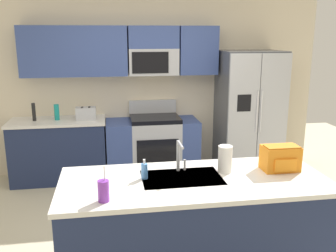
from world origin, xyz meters
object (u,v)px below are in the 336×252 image
(range_oven, at_px, (153,146))
(sink_faucet, at_px, (179,154))
(backpack, at_px, (280,158))
(bottle_teal, at_px, (57,112))
(paper_towel_roll, at_px, (225,159))
(drink_cup_purple, at_px, (104,191))
(refrigerator, at_px, (249,113))
(toaster, at_px, (86,113))
(pepper_mill, at_px, (34,112))
(soap_dispenser, at_px, (144,171))

(range_oven, relative_size, sink_faucet, 4.82)
(range_oven, xyz_separation_m, backpack, (0.87, -2.39, 0.57))
(bottle_teal, relative_size, paper_towel_roll, 0.93)
(paper_towel_roll, bearing_deg, range_oven, 98.78)
(drink_cup_purple, relative_size, backpack, 0.88)
(backpack, bearing_deg, sink_faucet, 173.42)
(refrigerator, bearing_deg, toaster, 179.54)
(range_oven, distance_m, pepper_mill, 1.77)
(bottle_teal, bearing_deg, pepper_mill, -178.23)
(sink_faucet, height_order, soap_dispenser, sink_faucet)
(pepper_mill, xyz_separation_m, soap_dispenser, (1.31, -2.39, -0.06))
(pepper_mill, height_order, backpack, pepper_mill)
(toaster, height_order, paper_towel_roll, paper_towel_roll)
(refrigerator, distance_m, bottle_teal, 2.83)
(drink_cup_purple, distance_m, backpack, 1.61)
(drink_cup_purple, xyz_separation_m, backpack, (1.56, 0.40, 0.03))
(range_oven, height_order, paper_towel_roll, paper_towel_roll)
(paper_towel_roll, bearing_deg, backpack, -3.42)
(pepper_mill, xyz_separation_m, sink_faucet, (1.64, -2.28, 0.04))
(sink_faucet, relative_size, backpack, 0.88)
(sink_faucet, xyz_separation_m, backpack, (0.90, -0.10, -0.05))
(refrigerator, height_order, paper_towel_roll, refrigerator)
(range_oven, height_order, pepper_mill, pepper_mill)
(sink_faucet, xyz_separation_m, paper_towel_roll, (0.40, -0.07, -0.05))
(pepper_mill, height_order, drink_cup_purple, drink_cup_purple)
(paper_towel_roll, distance_m, backpack, 0.51)
(soap_dispenser, bearing_deg, paper_towel_roll, 3.09)
(toaster, relative_size, soap_dispenser, 1.65)
(toaster, xyz_separation_m, pepper_mill, (-0.72, 0.05, 0.04))
(refrigerator, bearing_deg, backpack, -104.53)
(refrigerator, xyz_separation_m, soap_dispenser, (-1.82, -2.32, 0.04))
(drink_cup_purple, height_order, paper_towel_roll, drink_cup_purple)
(sink_faucet, height_order, backpack, sink_faucet)
(bottle_teal, distance_m, backpack, 3.27)
(range_oven, xyz_separation_m, refrigerator, (1.47, -0.07, 0.48))
(toaster, relative_size, drink_cup_purple, 1.00)
(sink_faucet, relative_size, soap_dispenser, 1.66)
(toaster, relative_size, bottle_teal, 1.26)
(range_oven, relative_size, bottle_teal, 6.10)
(refrigerator, distance_m, sink_faucet, 2.68)
(bottle_teal, distance_m, paper_towel_roll, 2.92)
(refrigerator, height_order, toaster, refrigerator)
(refrigerator, xyz_separation_m, drink_cup_purple, (-2.16, -2.72, 0.06))
(range_oven, distance_m, backpack, 2.60)
(drink_cup_purple, bearing_deg, soap_dispenser, 49.45)
(paper_towel_roll, bearing_deg, pepper_mill, 130.80)
(refrigerator, relative_size, pepper_mill, 7.36)
(bottle_teal, distance_m, drink_cup_purple, 2.88)
(toaster, height_order, bottle_teal, bottle_teal)
(bottle_teal, bearing_deg, toaster, -8.30)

